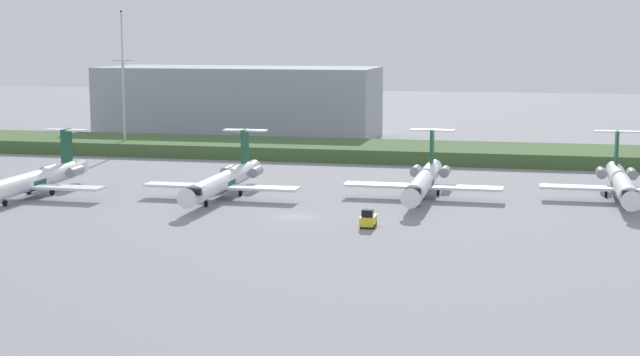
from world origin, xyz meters
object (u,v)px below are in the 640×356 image
object	(u,v)px
regional_jet_fourth	(424,180)
baggage_tug	(368,219)
regional_jet_fifth	(621,182)
antenna_mast	(124,95)
regional_jet_third	(224,180)
regional_jet_second	(34,180)

from	to	relation	value
regional_jet_fourth	baggage_tug	xyz separation A→B (m)	(-4.22, -23.43, -1.53)
regional_jet_fifth	antenna_mast	distance (m)	99.17
regional_jet_third	regional_jet_fourth	bearing A→B (deg)	12.94
regional_jet_fifth	baggage_tug	xyz separation A→B (m)	(-32.08, -27.37, -1.53)
regional_jet_second	antenna_mast	size ratio (longest dim) A/B	1.10
regional_jet_fifth	baggage_tug	bearing A→B (deg)	-139.54
regional_jet_third	regional_jet_fifth	xyz separation A→B (m)	(56.25, 10.46, 0.00)
antenna_mast	regional_jet_fourth	bearing A→B (deg)	-31.46
baggage_tug	antenna_mast	bearing A→B (deg)	133.75
antenna_mast	regional_jet_fifth	bearing A→B (deg)	-21.02
regional_jet_second	regional_jet_fourth	bearing A→B (deg)	12.27
regional_jet_fourth	antenna_mast	distance (m)	75.95
regional_jet_second	regional_jet_fifth	distance (m)	85.09
regional_jet_second	regional_jet_third	distance (m)	27.88
regional_jet_third	regional_jet_fourth	size ratio (longest dim) A/B	1.00
regional_jet_fifth	antenna_mast	xyz separation A→B (m)	(-92.18, 35.41, 9.11)
antenna_mast	baggage_tug	size ratio (longest dim) A/B	8.83
regional_jet_third	baggage_tug	xyz separation A→B (m)	(24.17, -16.91, -1.53)
regional_jet_third	baggage_tug	world-z (taller)	regional_jet_third
regional_jet_second	regional_jet_third	world-z (taller)	same
regional_jet_second	antenna_mast	world-z (taller)	antenna_mast
regional_jet_second	baggage_tug	world-z (taller)	regional_jet_second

